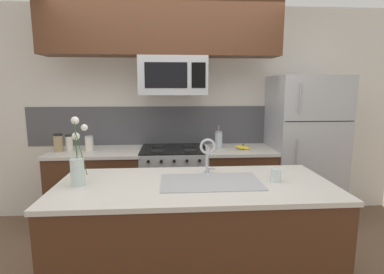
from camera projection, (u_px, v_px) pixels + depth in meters
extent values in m
plane|color=brown|center=(176.00, 266.00, 2.76)|extent=(10.00, 10.00, 0.00)
cube|color=silver|center=(197.00, 113.00, 3.82)|extent=(5.20, 0.10, 2.60)
cube|color=#4C4C51|center=(173.00, 125.00, 3.77)|extent=(3.58, 0.01, 0.48)
cube|color=#4C2B19|center=(99.00, 190.00, 3.51)|extent=(1.01, 0.62, 0.88)
cube|color=beige|center=(96.00, 152.00, 3.44)|extent=(1.04, 0.65, 0.03)
cube|color=#4C2B19|center=(238.00, 187.00, 3.63)|extent=(0.79, 0.62, 0.88)
cube|color=beige|center=(239.00, 150.00, 3.55)|extent=(0.82, 0.65, 0.03)
cube|color=#A8AAAF|center=(174.00, 187.00, 3.57)|extent=(0.76, 0.62, 0.91)
cube|color=black|center=(174.00, 149.00, 3.49)|extent=(0.76, 0.62, 0.01)
cylinder|color=black|center=(158.00, 151.00, 3.34)|extent=(0.15, 0.15, 0.01)
cylinder|color=black|center=(190.00, 150.00, 3.37)|extent=(0.15, 0.15, 0.01)
cylinder|color=black|center=(159.00, 146.00, 3.61)|extent=(0.15, 0.15, 0.01)
cylinder|color=black|center=(189.00, 146.00, 3.64)|extent=(0.15, 0.15, 0.01)
cylinder|color=black|center=(148.00, 162.00, 3.17)|extent=(0.03, 0.02, 0.03)
cylinder|color=black|center=(161.00, 161.00, 3.18)|extent=(0.03, 0.02, 0.03)
cylinder|color=black|center=(174.00, 161.00, 3.19)|extent=(0.03, 0.02, 0.03)
cylinder|color=black|center=(187.00, 161.00, 3.19)|extent=(0.03, 0.02, 0.03)
cylinder|color=black|center=(200.00, 161.00, 3.20)|extent=(0.03, 0.02, 0.03)
cube|color=#A8AAAF|center=(173.00, 76.00, 3.34)|extent=(0.74, 0.40, 0.42)
cube|color=black|center=(166.00, 75.00, 3.13)|extent=(0.45, 0.00, 0.27)
cube|color=black|center=(199.00, 75.00, 3.15)|extent=(0.15, 0.00, 0.27)
cube|color=#4C2B19|center=(162.00, 28.00, 3.21)|extent=(2.56, 0.34, 0.60)
cube|color=#A8AAAF|center=(303.00, 150.00, 3.63)|extent=(0.80, 0.72, 1.76)
cube|color=black|center=(320.00, 121.00, 3.21)|extent=(0.77, 0.00, 0.01)
cylinder|color=#99999E|center=(300.00, 98.00, 3.13)|extent=(0.01, 0.01, 0.32)
cylinder|color=#99999E|center=(296.00, 170.00, 3.26)|extent=(0.01, 0.01, 0.67)
cylinder|color=#997F5B|center=(58.00, 144.00, 3.36)|extent=(0.10, 0.10, 0.18)
cylinder|color=black|center=(58.00, 135.00, 3.34)|extent=(0.10, 0.10, 0.02)
cylinder|color=silver|center=(69.00, 143.00, 3.42)|extent=(0.08, 0.08, 0.17)
cylinder|color=black|center=(69.00, 136.00, 3.40)|extent=(0.08, 0.08, 0.02)
cylinder|color=silver|center=(89.00, 144.00, 3.42)|extent=(0.09, 0.09, 0.15)
cylinder|color=#B2B2B7|center=(89.00, 137.00, 3.40)|extent=(0.09, 0.09, 0.02)
ellipsoid|color=yellow|center=(242.00, 148.00, 3.48)|extent=(0.17, 0.12, 0.05)
ellipsoid|color=yellow|center=(242.00, 147.00, 3.49)|extent=(0.18, 0.09, 0.06)
ellipsoid|color=yellow|center=(243.00, 148.00, 3.48)|extent=(0.17, 0.04, 0.06)
ellipsoid|color=yellow|center=(244.00, 147.00, 3.50)|extent=(0.18, 0.08, 0.07)
ellipsoid|color=yellow|center=(244.00, 148.00, 3.48)|extent=(0.17, 0.12, 0.05)
cylinder|color=brown|center=(243.00, 145.00, 3.48)|extent=(0.02, 0.02, 0.03)
cylinder|color=silver|center=(219.00, 140.00, 3.58)|extent=(0.09, 0.09, 0.18)
cylinder|color=#A3A3AA|center=(219.00, 132.00, 3.56)|extent=(0.08, 0.08, 0.02)
cylinder|color=#A3A3AA|center=(219.00, 129.00, 3.55)|extent=(0.01, 0.01, 0.05)
sphere|color=#A3A3AA|center=(219.00, 126.00, 3.55)|extent=(0.02, 0.02, 0.02)
cube|color=#4C2B19|center=(195.00, 240.00, 2.35)|extent=(2.06, 0.89, 0.88)
cube|color=beige|center=(195.00, 185.00, 2.28)|extent=(2.09, 0.92, 0.03)
cube|color=#ADAFB5|center=(211.00, 182.00, 2.28)|extent=(0.76, 0.44, 0.01)
cube|color=#ADAFB5|center=(188.00, 192.00, 2.28)|extent=(0.30, 0.33, 0.15)
cube|color=#ADAFB5|center=(233.00, 191.00, 2.31)|extent=(0.30, 0.33, 0.15)
cylinder|color=#B7BABF|center=(207.00, 172.00, 2.54)|extent=(0.04, 0.04, 0.02)
cylinder|color=#B7BABF|center=(207.00, 158.00, 2.52)|extent=(0.02, 0.02, 0.22)
torus|color=#B7BABF|center=(208.00, 146.00, 2.44)|extent=(0.13, 0.02, 0.13)
cylinder|color=#B7BABF|center=(209.00, 151.00, 2.40)|extent=(0.02, 0.02, 0.06)
cube|color=#B7BABF|center=(211.00, 169.00, 2.54)|extent=(0.07, 0.01, 0.01)
cylinder|color=silver|center=(276.00, 175.00, 2.30)|extent=(0.08, 0.08, 0.10)
cylinder|color=silver|center=(78.00, 172.00, 2.20)|extent=(0.10, 0.10, 0.20)
cylinder|color=silver|center=(78.00, 181.00, 2.21)|extent=(0.09, 0.09, 0.06)
cylinder|color=#386B2D|center=(77.00, 157.00, 2.21)|extent=(0.02, 0.05, 0.30)
sphere|color=white|center=(76.00, 136.00, 2.20)|extent=(0.06, 0.06, 0.06)
cylinder|color=#386B2D|center=(76.00, 149.00, 2.22)|extent=(0.03, 0.10, 0.40)
sphere|color=white|center=(75.00, 121.00, 2.23)|extent=(0.06, 0.06, 0.06)
cylinder|color=#386B2D|center=(81.00, 153.00, 2.21)|extent=(0.06, 0.06, 0.36)
sphere|color=white|center=(84.00, 128.00, 2.21)|extent=(0.05, 0.05, 0.05)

